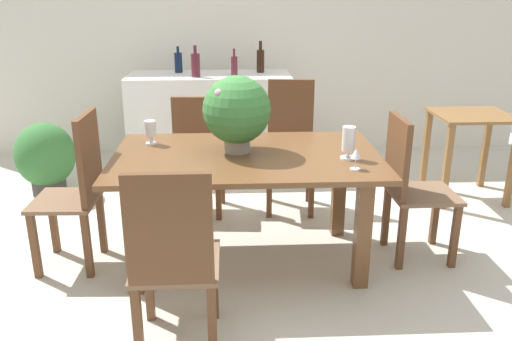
% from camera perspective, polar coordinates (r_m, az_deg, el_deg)
% --- Properties ---
extents(ground_plane, '(7.04, 7.04, 0.00)m').
position_cam_1_polar(ground_plane, '(3.80, -0.98, -9.14)').
color(ground_plane, beige).
extents(back_wall, '(6.40, 0.10, 2.60)m').
position_cam_1_polar(back_wall, '(5.96, -1.92, 14.46)').
color(back_wall, silver).
rests_on(back_wall, ground).
extents(dining_table, '(1.73, 1.07, 0.77)m').
position_cam_1_polar(dining_table, '(3.49, -1.01, -0.24)').
color(dining_table, brown).
rests_on(dining_table, ground).
extents(chair_near_left, '(0.44, 0.47, 1.03)m').
position_cam_1_polar(chair_near_left, '(2.64, -8.89, -9.08)').
color(chair_near_left, brown).
rests_on(chair_near_left, ground).
extents(chair_foot_end, '(0.44, 0.43, 1.00)m').
position_cam_1_polar(chair_foot_end, '(3.72, 16.19, -1.26)').
color(chair_foot_end, brown).
rests_on(chair_foot_end, ground).
extents(chair_far_left, '(0.50, 0.46, 0.94)m').
position_cam_1_polar(chair_far_left, '(4.44, -6.37, 2.49)').
color(chair_far_left, brown).
rests_on(chair_far_left, ground).
extents(chair_far_right, '(0.45, 0.46, 1.07)m').
position_cam_1_polar(chair_far_right, '(4.46, 3.72, 3.33)').
color(chair_far_right, brown).
rests_on(chair_far_right, ground).
extents(chair_head_end, '(0.43, 0.44, 1.05)m').
position_cam_1_polar(chair_head_end, '(3.65, -18.56, -1.53)').
color(chair_head_end, brown).
rests_on(chair_head_end, ground).
extents(flower_centerpiece, '(0.44, 0.44, 0.50)m').
position_cam_1_polar(flower_centerpiece, '(3.43, -2.09, 6.41)').
color(flower_centerpiece, gray).
rests_on(flower_centerpiece, dining_table).
extents(crystal_vase_left, '(0.10, 0.10, 0.21)m').
position_cam_1_polar(crystal_vase_left, '(3.37, 9.93, 3.18)').
color(crystal_vase_left, silver).
rests_on(crystal_vase_left, dining_table).
extents(crystal_vase_center_near, '(0.08, 0.08, 0.17)m').
position_cam_1_polar(crystal_vase_center_near, '(3.71, -11.31, 4.29)').
color(crystal_vase_center_near, silver).
rests_on(crystal_vase_center_near, dining_table).
extents(wine_glass, '(0.06, 0.06, 0.13)m').
position_cam_1_polar(wine_glass, '(3.19, 10.72, 1.70)').
color(wine_glass, silver).
rests_on(wine_glass, dining_table).
extents(kitchen_counter, '(1.61, 0.62, 0.97)m').
position_cam_1_polar(kitchen_counter, '(5.44, -4.94, 5.20)').
color(kitchen_counter, white).
rests_on(kitchen_counter, ground).
extents(wine_bottle_green, '(0.08, 0.08, 0.31)m').
position_cam_1_polar(wine_bottle_green, '(5.44, 0.48, 11.79)').
color(wine_bottle_green, black).
rests_on(wine_bottle_green, kitchen_counter).
extents(wine_bottle_dark, '(0.06, 0.06, 0.26)m').
position_cam_1_polar(wine_bottle_dark, '(5.23, -2.36, 11.23)').
color(wine_bottle_dark, '#511E28').
rests_on(wine_bottle_dark, kitchen_counter).
extents(wine_bottle_amber, '(0.08, 0.08, 0.26)m').
position_cam_1_polar(wine_bottle_amber, '(5.49, -8.35, 11.47)').
color(wine_bottle_amber, '#0F1E38').
rests_on(wine_bottle_amber, kitchen_counter).
extents(wine_bottle_tall, '(0.08, 0.08, 0.30)m').
position_cam_1_polar(wine_bottle_tall, '(5.19, -6.52, 11.26)').
color(wine_bottle_tall, '#511E28').
rests_on(wine_bottle_tall, kitchen_counter).
extents(side_table, '(0.64, 0.58, 0.76)m').
position_cam_1_polar(side_table, '(4.97, 22.07, 3.64)').
color(side_table, brown).
rests_on(side_table, ground).
extents(potted_plant_floor, '(0.52, 0.52, 0.66)m').
position_cam_1_polar(potted_plant_floor, '(5.11, -21.72, 1.33)').
color(potted_plant_floor, '#423D38').
rests_on(potted_plant_floor, ground).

